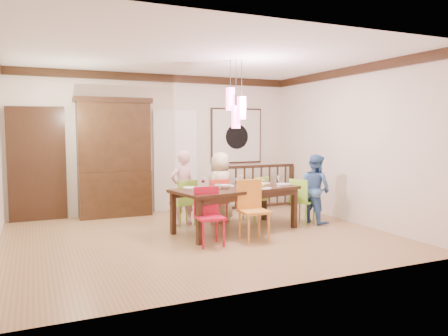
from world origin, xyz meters
name	(u,v)px	position (x,y,z in m)	size (l,w,h in m)	color
floor	(201,236)	(0.00, 0.00, 0.00)	(6.00, 6.00, 0.00)	olive
ceiling	(200,56)	(0.00, 0.00, 2.90)	(6.00, 6.00, 0.00)	white
wall_back	(159,143)	(0.00, 2.50, 1.45)	(6.00, 6.00, 0.00)	beige
wall_right	(350,145)	(3.00, 0.00, 1.45)	(5.00, 5.00, 0.00)	beige
crown_molding	(200,61)	(0.00, 0.00, 2.82)	(6.00, 5.00, 0.16)	black
panel_door	(37,166)	(-2.40, 2.45, 1.05)	(1.04, 0.07, 2.24)	black
white_doorway	(176,162)	(0.35, 2.46, 1.05)	(0.97, 0.05, 2.22)	silver
painting	(236,136)	(1.80, 2.46, 1.60)	(1.25, 0.06, 1.25)	black
pendant_cluster	(236,108)	(0.69, 0.13, 2.11)	(0.27, 0.21, 1.14)	#EC4789
dining_table	(236,192)	(0.69, 0.13, 0.67)	(2.30, 1.39, 0.75)	black
chair_far_left	(183,199)	(0.00, 0.89, 0.48)	(0.44, 0.44, 0.84)	olive
chair_far_mid	(216,198)	(0.63, 0.85, 0.48)	(0.39, 0.39, 0.84)	red
chair_far_right	(255,195)	(1.41, 0.82, 0.48)	(0.49, 0.49, 0.85)	#99BC39
chair_near_left	(210,213)	(-0.07, -0.57, 0.50)	(0.42, 0.42, 0.87)	#BA0E29
chair_near_mid	(254,206)	(0.69, -0.55, 0.54)	(0.44, 0.44, 0.94)	orange
chair_end_right	(303,198)	(2.11, 0.21, 0.48)	(0.50, 0.50, 0.83)	#86CF37
china_hutch	(114,157)	(-0.98, 2.30, 1.19)	(1.50, 0.46, 2.37)	black
balustrade	(257,186)	(2.07, 1.95, 0.50)	(1.99, 0.12, 0.96)	black
person_far_left	(183,188)	(0.01, 0.96, 0.68)	(0.50, 0.33, 1.36)	beige
person_far_mid	(221,187)	(0.78, 0.99, 0.66)	(0.64, 0.42, 1.32)	beige
person_end_right	(315,189)	(2.33, 0.13, 0.64)	(0.62, 0.49, 1.28)	#3B65A6
serving_bowl	(256,185)	(1.01, 0.00, 0.79)	(0.33, 0.33, 0.08)	gold
small_bowl	(225,187)	(0.48, 0.12, 0.78)	(0.20, 0.20, 0.06)	white
cup_left	(218,187)	(0.32, 0.05, 0.80)	(0.11, 0.11, 0.09)	silver
cup_right	(262,182)	(1.30, 0.31, 0.79)	(0.09, 0.09, 0.09)	silver
plate_far_left	(190,188)	(-0.04, 0.41, 0.76)	(0.26, 0.26, 0.01)	white
plate_far_mid	(227,186)	(0.63, 0.38, 0.76)	(0.26, 0.26, 0.01)	white
plate_far_right	(263,183)	(1.39, 0.45, 0.76)	(0.26, 0.26, 0.01)	white
plate_near_left	(208,192)	(0.06, -0.15, 0.76)	(0.26, 0.26, 0.01)	white
plate_near_mid	(264,188)	(1.07, -0.16, 0.76)	(0.26, 0.26, 0.01)	white
plate_end_right	(283,184)	(1.67, 0.19, 0.76)	(0.26, 0.26, 0.01)	white
wine_glass_a	(203,183)	(0.13, 0.23, 0.84)	(0.08, 0.08, 0.19)	#590C19
wine_glass_b	(241,180)	(0.88, 0.32, 0.84)	(0.08, 0.08, 0.19)	silver
wine_glass_c	(237,184)	(0.60, -0.10, 0.84)	(0.08, 0.08, 0.19)	#590C19
wine_glass_d	(279,181)	(1.44, -0.03, 0.84)	(0.08, 0.08, 0.19)	silver
napkin	(242,190)	(0.65, -0.17, 0.76)	(0.18, 0.14, 0.01)	#D83359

